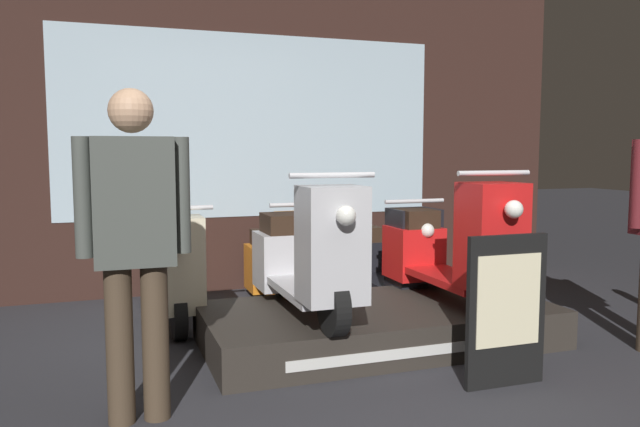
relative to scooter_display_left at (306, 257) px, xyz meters
The scene contains 10 objects.
ground_plane 1.28m from the scooter_display_left, 82.99° to the right, with size 30.00×30.00×0.00m, color #2D2D33.
shop_wall_back 2.26m from the scooter_display_left, 86.18° to the left, with size 6.50×0.09×3.20m.
display_platform 0.74m from the scooter_display_left, ahead, with size 2.37×1.15×0.26m.
scooter_display_left is the anchor object (origin of this frame).
scooter_display_right 1.07m from the scooter_display_left, ahead, with size 0.51×1.50×0.94m.
scooter_backrow_0 1.34m from the scooter_display_left, 125.02° to the left, with size 0.51×1.50×0.94m.
scooter_backrow_1 1.12m from the scooter_display_left, 81.11° to the left, with size 0.51×1.50×0.94m.
scooter_backrow_2 1.55m from the scooter_display_left, 44.61° to the left, with size 0.51×1.50×0.94m.
person_left_browsing 1.33m from the scooter_display_left, 146.78° to the right, with size 0.53×0.21×1.61m.
price_sign_board 1.29m from the scooter_display_left, 46.56° to the right, with size 0.50×0.04×0.86m.
Camera 1 is at (-1.36, -2.68, 1.32)m, focal length 35.00 mm.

